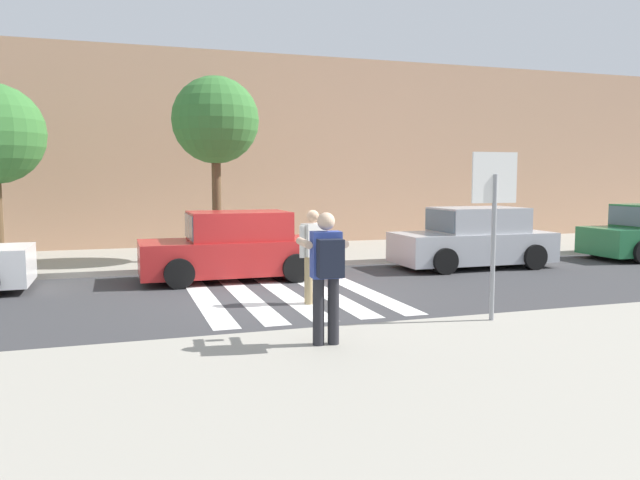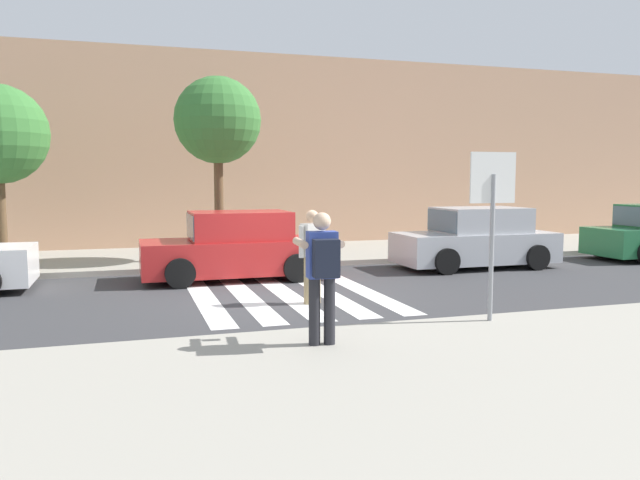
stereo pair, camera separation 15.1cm
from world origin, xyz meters
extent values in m
plane|color=#38383A|center=(0.00, 0.00, 0.00)|extent=(120.00, 120.00, 0.00)
cube|color=#9E998C|center=(0.00, -6.20, 0.07)|extent=(60.00, 6.00, 0.14)
cube|color=#9E998C|center=(0.00, 6.00, 0.07)|extent=(60.00, 4.80, 0.14)
cube|color=tan|center=(0.00, 10.40, 3.16)|extent=(56.00, 4.00, 6.33)
cube|color=silver|center=(-1.60, 0.20, 0.00)|extent=(0.44, 5.20, 0.01)
cube|color=silver|center=(-0.80, 0.20, 0.00)|extent=(0.44, 5.20, 0.01)
cube|color=silver|center=(0.00, 0.20, 0.00)|extent=(0.44, 5.20, 0.01)
cube|color=silver|center=(0.80, 0.20, 0.00)|extent=(0.44, 5.20, 0.01)
cube|color=silver|center=(1.60, 0.20, 0.00)|extent=(0.44, 5.20, 0.01)
cylinder|color=gray|center=(2.25, -3.59, 1.25)|extent=(0.07, 0.07, 2.22)
cube|color=white|center=(2.25, -3.58, 2.31)|extent=(0.76, 0.03, 0.76)
cube|color=red|center=(2.25, -3.56, 2.31)|extent=(0.66, 0.02, 0.66)
cylinder|color=#232328|center=(-0.71, -4.13, 0.58)|extent=(0.15, 0.15, 0.88)
cylinder|color=#232328|center=(-0.51, -4.15, 0.58)|extent=(0.15, 0.15, 0.88)
cube|color=#33479E|center=(-0.61, -4.14, 1.32)|extent=(0.40, 0.27, 0.60)
sphere|color=beige|center=(-0.61, -4.14, 1.75)|extent=(0.23, 0.23, 0.23)
cylinder|color=beige|center=(-0.83, -3.90, 1.46)|extent=(0.14, 0.59, 0.10)
cylinder|color=beige|center=(-0.35, -3.94, 1.46)|extent=(0.14, 0.59, 0.10)
cube|color=black|center=(-0.58, -3.74, 1.49)|extent=(0.15, 0.11, 0.10)
cube|color=black|center=(-0.63, -4.37, 1.30)|extent=(0.33, 0.22, 0.48)
cylinder|color=tan|center=(0.14, -0.93, 0.44)|extent=(0.15, 0.15, 0.88)
cylinder|color=tan|center=(0.33, -0.86, 0.44)|extent=(0.15, 0.15, 0.88)
cube|color=silver|center=(0.23, -0.89, 1.18)|extent=(0.44, 0.35, 0.60)
sphere|color=tan|center=(0.23, -0.89, 1.61)|extent=(0.23, 0.23, 0.23)
cylinder|color=silver|center=(0.01, -0.97, 1.16)|extent=(0.10, 0.10, 0.58)
cylinder|color=silver|center=(0.46, -0.81, 1.16)|extent=(0.10, 0.10, 0.58)
cylinder|color=black|center=(-5.63, 3.15, 0.32)|extent=(0.64, 0.22, 0.64)
cube|color=red|center=(-0.68, 2.30, 0.53)|extent=(4.10, 1.70, 0.76)
cube|color=red|center=(-0.53, 2.30, 1.23)|extent=(2.20, 1.56, 0.64)
cube|color=slate|center=(-1.60, 2.30, 1.23)|extent=(0.10, 1.50, 0.54)
cube|color=slate|center=(0.44, 2.30, 1.23)|extent=(0.10, 1.50, 0.51)
cylinder|color=black|center=(-1.95, 1.45, 0.32)|extent=(0.64, 0.22, 0.64)
cylinder|color=black|center=(-1.95, 3.15, 0.32)|extent=(0.64, 0.22, 0.64)
cylinder|color=black|center=(0.59, 1.45, 0.32)|extent=(0.64, 0.22, 0.64)
cylinder|color=black|center=(0.59, 3.15, 0.32)|extent=(0.64, 0.22, 0.64)
cube|color=#B7BABF|center=(5.56, 2.30, 0.53)|extent=(4.10, 1.70, 0.76)
cube|color=#B7BABF|center=(5.71, 2.30, 1.23)|extent=(2.20, 1.56, 0.64)
cube|color=slate|center=(4.64, 2.30, 1.23)|extent=(0.10, 1.50, 0.54)
cube|color=slate|center=(6.68, 2.30, 1.23)|extent=(0.10, 1.50, 0.51)
cylinder|color=black|center=(4.29, 1.45, 0.32)|extent=(0.64, 0.22, 0.64)
cylinder|color=black|center=(4.29, 3.15, 0.32)|extent=(0.64, 0.22, 0.64)
cylinder|color=black|center=(6.83, 1.45, 0.32)|extent=(0.64, 0.22, 0.64)
cylinder|color=black|center=(6.83, 3.15, 0.32)|extent=(0.64, 0.22, 0.64)
cube|color=slate|center=(10.63, 2.30, 1.23)|extent=(0.10, 1.50, 0.54)
cylinder|color=black|center=(10.28, 3.15, 0.32)|extent=(0.64, 0.22, 0.64)
cylinder|color=brown|center=(-5.89, 5.07, 1.39)|extent=(0.24, 0.24, 2.50)
cylinder|color=brown|center=(-0.66, 4.63, 1.63)|extent=(0.24, 0.24, 2.98)
sphere|color=#387533|center=(-0.66, 4.63, 3.79)|extent=(2.24, 2.24, 2.24)
camera|label=1|loc=(-3.15, -11.67, 2.30)|focal=35.00mm
camera|label=2|loc=(-3.01, -11.72, 2.30)|focal=35.00mm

